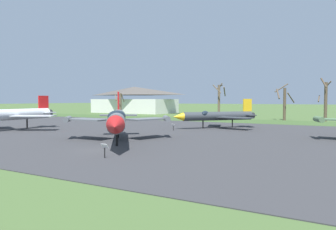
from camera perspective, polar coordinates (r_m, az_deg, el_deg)
The scene contains 13 objects.
ground_plane at distance 28.16m, azimuth -10.99°, elevation -6.13°, with size 600.00×600.00×0.00m, color #425B2D.
asphalt_apron at distance 39.44m, azimuth 1.92°, elevation -3.51°, with size 92.03×45.38×0.05m, color #333335.
grass_verge_strip at distance 66.15m, azimuth 13.42°, elevation -1.06°, with size 152.03×12.00×0.06m, color #385227.
jet_fighter_front_right at distance 48.84m, azimuth 8.55°, elevation -0.14°, with size 10.89×11.31×4.44m.
info_placard_front_right at distance 44.70m, azimuth 0.94°, elevation -2.05°, with size 0.49×0.33×0.97m.
jet_fighter_rear_center at distance 32.60m, azimuth -8.95°, elevation -0.75°, with size 13.47×15.02×5.26m.
info_placard_rear_center at distance 24.09m, azimuth -11.14°, elevation -5.98°, with size 0.57×0.21×1.09m.
jet_fighter_rear_left at distance 49.55m, azimuth -26.82°, elevation 0.06°, with size 13.07×16.65×4.93m.
bare_tree_far_left at distance 85.26m, azimuth -8.43°, elevation 2.06°, with size 2.71×2.68×6.02m.
bare_tree_left_of_center at distance 74.82m, azimuth 9.06°, elevation 2.74°, with size 2.88×2.87×8.16m.
bare_tree_center at distance 71.47m, azimuth 19.85°, elevation 2.23°, with size 4.02×4.05×7.78m.
bare_tree_right_of_center at distance 70.98m, azimuth 26.05°, elevation 2.43°, with size 2.36×2.57×8.66m.
visitor_building at distance 107.07m, azimuth -6.00°, elevation 2.68°, with size 28.13×15.43×8.59m.
Camera 1 is at (18.01, -21.21, 4.31)m, focal length 34.46 mm.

